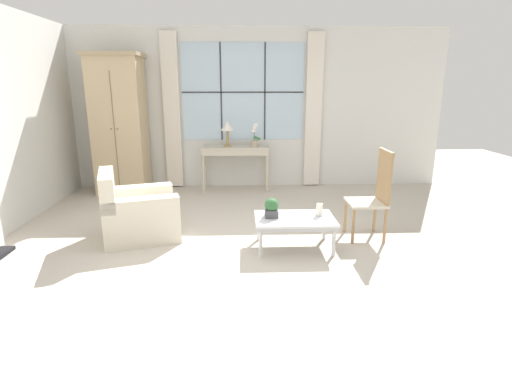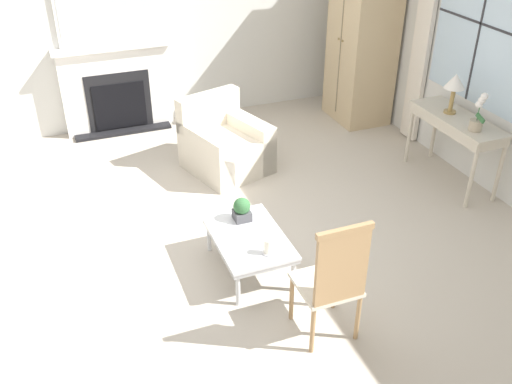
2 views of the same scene
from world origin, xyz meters
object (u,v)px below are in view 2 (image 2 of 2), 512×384
Objects in this scene: potted_plant_small at (242,209)px; pillar_candle at (268,247)px; side_chair_wooden at (334,277)px; table_lamp at (455,84)px; fireplace at (116,80)px; potted_orchid at (478,116)px; armoire at (363,35)px; armchair_upholstered at (225,147)px; console_table at (457,125)px; coffee_table at (249,240)px.

potted_plant_small is 1.45× the size of pillar_candle.
table_lamp is at bearing 127.72° from side_chair_wooden.
pillar_candle is at bearing 9.25° from fireplace.
fireplace is 1.92× the size of side_chair_wooden.
potted_plant_small is at bearing 10.33° from fireplace.
potted_orchid reaches higher than potted_plant_small.
side_chair_wooden is 0.77m from pillar_candle.
armoire reaches higher than potted_plant_small.
side_chair_wooden is at bearing -52.28° from table_lamp.
pillar_candle is (3.76, 0.61, -0.25)m from fireplace.
armoire is at bearing 75.41° from fireplace.
fireplace is 4.72× the size of table_lamp.
armchair_upholstered is 2.21m from pillar_candle.
table_lamp is at bearing 65.15° from armchair_upholstered.
fireplace reaches higher than armchair_upholstered.
armoire is at bearing -177.73° from table_lamp.
armoire is at bearing 132.91° from potted_plant_small.
table_lamp reaches higher than potted_plant_small.
armoire reaches higher than table_lamp.
armchair_upholstered is at bearing -117.34° from console_table.
potted_orchid is at bearing 0.74° from armoire.
console_table is at bearing 62.66° from armchair_upholstered.
pillar_candle is (1.13, -2.61, -0.68)m from table_lamp.
potted_plant_small reaches higher than pillar_candle.
armoire reaches higher than side_chair_wooden.
armchair_upholstered is at bearing -70.72° from armoire.
armoire is at bearing 109.28° from armchair_upholstered.
side_chair_wooden is (4.48, 0.83, -0.09)m from fireplace.
armchair_upholstered is at bearing 170.95° from pillar_candle.
fireplace is 1.76× the size of console_table.
potted_orchid reaches higher than console_table.
potted_plant_small is (3.20, 0.58, -0.21)m from fireplace.
table_lamp reaches higher than console_table.
table_lamp is at bearing -172.14° from console_table.
console_table is at bearing 110.80° from pillar_candle.
potted_orchid is at bearing -10.08° from console_table.
fireplace is at bearing -170.97° from coffee_table.
potted_orchid is at bearing 97.91° from coffee_table.
armoire is 2.00m from console_table.
armchair_upholstered reaches higher than coffee_table.
armchair_upholstered is 0.97× the size of side_chair_wooden.
potted_plant_small is at bearing -80.60° from console_table.
side_chair_wooden is at bearing -2.47° from armchair_upholstered.
console_table reaches higher than coffee_table.
side_chair_wooden reaches higher than coffee_table.
console_table is at bearing 104.69° from coffee_table.
potted_plant_small is (-1.27, -0.25, -0.12)m from side_chair_wooden.
side_chair_wooden is 1.20× the size of coffee_table.
coffee_table is (1.88, -0.41, 0.04)m from armchair_upholstered.
armchair_upholstered reaches higher than console_table.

